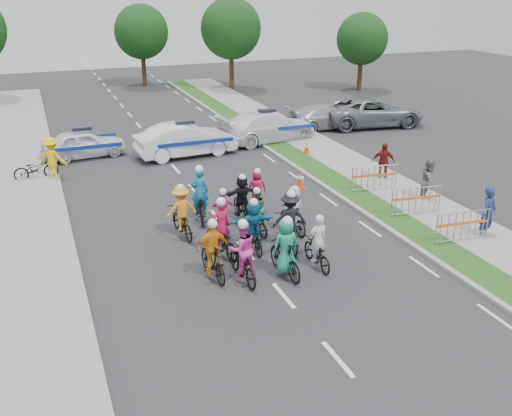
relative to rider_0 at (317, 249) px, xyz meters
name	(u,v)px	position (x,y,z in m)	size (l,w,h in m)	color
ground	(284,296)	(-1.62, -1.22, -0.57)	(90.00, 90.00, 0.00)	#28282B
curb_right	(353,205)	(3.48, 3.78, -0.51)	(0.20, 60.00, 0.12)	gray
grass_strip	(369,203)	(4.18, 3.78, -0.51)	(1.20, 60.00, 0.11)	#174114
sidewalk_right	(408,197)	(5.98, 3.78, -0.50)	(2.40, 60.00, 0.13)	gray
sidewalk_left	(25,256)	(-8.12, 3.78, -0.50)	(3.00, 60.00, 0.13)	gray
rider_0	(317,249)	(0.00, 0.00, 0.00)	(0.61, 1.68, 1.70)	black
rider_1	(285,253)	(-1.11, -0.19, 0.17)	(0.83, 1.84, 1.90)	black
rider_2	(242,258)	(-2.35, 0.03, 0.14)	(0.82, 1.90, 1.91)	black
rider_3	(213,255)	(-3.09, 0.47, 0.15)	(0.97, 1.81, 1.87)	black
rider_4	(289,225)	(-0.22, 1.49, 0.20)	(1.19, 2.03, 1.98)	black
rider_5	(253,229)	(-1.38, 1.69, 0.19)	(1.44, 1.72, 1.80)	black
rider_6	(221,236)	(-2.42, 1.75, 0.08)	(1.02, 2.02, 1.96)	black
rider_7	(293,214)	(0.38, 2.48, 0.11)	(0.77, 1.68, 1.72)	black
rider_8	(256,216)	(-0.79, 2.94, 0.06)	(0.74, 1.67, 1.66)	black
rider_9	(223,216)	(-1.87, 3.24, 0.08)	(0.88, 1.64, 1.67)	black
rider_10	(182,216)	(-3.18, 3.62, 0.16)	(1.08, 1.87, 1.86)	black
rider_11	(242,200)	(-0.81, 4.25, 0.16)	(1.37, 1.64, 1.71)	black
rider_12	(200,201)	(-2.21, 4.81, 0.10)	(1.06, 2.09, 2.04)	black
rider_13	(257,194)	(-0.04, 4.77, 0.09)	(0.77, 1.65, 1.68)	black
police_car_0	(84,144)	(-5.25, 14.19, 0.10)	(1.58, 3.92, 1.34)	white
police_car_1	(186,140)	(-0.63, 12.62, 0.23)	(1.68, 4.81, 1.59)	white
police_car_2	(267,127)	(4.07, 13.67, 0.22)	(2.20, 5.41, 1.57)	white
civilian_sedan	(326,117)	(8.33, 15.03, 0.11)	(1.89, 4.66, 1.35)	#A4A4A8
civilian_suv	(372,112)	(11.11, 14.59, 0.26)	(2.75, 5.96, 1.66)	slate
spectator_0	(488,213)	(6.14, -0.24, 0.33)	(0.65, 0.43, 1.79)	navy
spectator_1	(429,181)	(6.48, 3.27, 0.27)	(0.81, 0.63, 1.67)	#5E5D62
spectator_2	(383,162)	(6.21, 6.00, 0.26)	(0.97, 0.40, 1.65)	maroon
marshal_hiviz	(52,158)	(-6.79, 11.38, 0.35)	(1.18, 0.68, 1.83)	yellow
barrier_0	(462,228)	(5.08, -0.30, -0.01)	(2.00, 0.50, 1.12)	#A5A8AD
barrier_1	(416,202)	(5.08, 2.15, -0.01)	(2.00, 0.50, 1.12)	#A5A8AD
barrier_2	(374,179)	(5.08, 4.89, -0.01)	(2.00, 0.50, 1.12)	#A5A8AD
cone_0	(300,180)	(2.52, 6.38, -0.23)	(0.40, 0.40, 0.70)	#F24C0C
cone_1	(307,149)	(4.86, 10.52, -0.23)	(0.40, 0.40, 0.70)	#F24C0C
parked_bike	(36,169)	(-7.52, 11.55, -0.09)	(0.64, 1.82, 0.96)	black
tree_1	(231,29)	(7.38, 28.78, 3.97)	(4.55, 4.55, 6.82)	#382619
tree_2	(362,39)	(16.38, 24.78, 3.27)	(3.85, 3.85, 5.77)	#382619
tree_4	(141,32)	(1.38, 32.78, 3.62)	(4.20, 4.20, 6.30)	#382619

